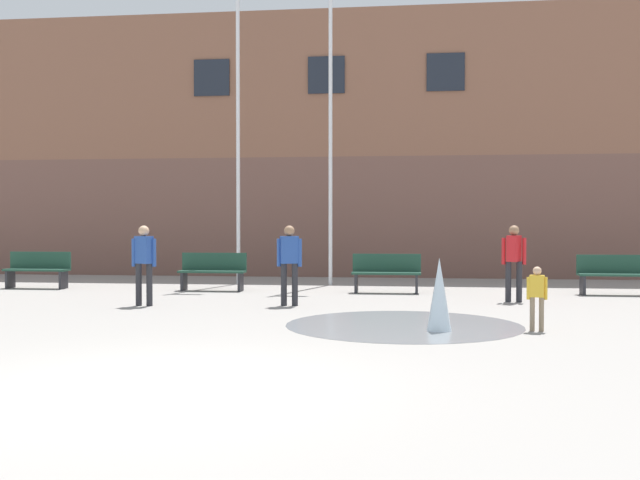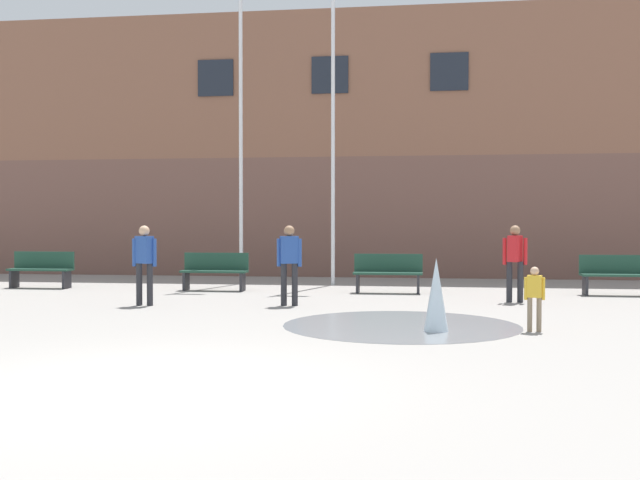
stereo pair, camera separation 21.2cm
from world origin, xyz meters
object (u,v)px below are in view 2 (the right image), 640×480
park_bench_far_right (617,274)px  adult_near_bench (515,257)px  child_with_pink_shirt (535,294)px  flagpole_right (334,104)px  flagpole_left (242,113)px  park_bench_far_left (42,269)px  park_bench_under_left_flagpole (215,271)px  adult_watching (144,259)px  adult_in_red (289,259)px  park_bench_center (388,272)px

park_bench_far_right → adult_near_bench: adult_near_bench is taller
child_with_pink_shirt → flagpole_right: flagpole_right is taller
park_bench_far_right → child_with_pink_shirt: child_with_pink_shirt is taller
flagpole_right → flagpole_left: bearing=180.0°
park_bench_far_left → park_bench_under_left_flagpole: 4.50m
adult_watching → flagpole_right: 7.23m
park_bench_far_right → flagpole_left: flagpole_left is taller
park_bench_far_left → adult_watching: size_ratio=1.01×
adult_watching → flagpole_left: size_ratio=0.18×
park_bench_far_left → adult_watching: 5.30m
park_bench_far_left → child_with_pink_shirt: (11.16, -5.97, 0.10)m
adult_in_red → park_bench_far_right: bearing=-179.4°
park_bench_far_left → park_bench_center: size_ratio=1.00×
adult_in_red → flagpole_left: size_ratio=0.18×
park_bench_far_right → child_with_pink_shirt: 6.53m
adult_in_red → adult_watching: bearing=-15.6°
park_bench_far_right → adult_near_bench: bearing=-143.9°
child_with_pink_shirt → adult_watching: adult_watching is taller
park_bench_far_left → park_bench_far_right: bearing=-0.0°
adult_watching → flagpole_right: size_ratio=0.18×
flagpole_left → park_bench_center: bearing=-26.7°
park_bench_under_left_flagpole → park_bench_far_right: bearing=0.4°
park_bench_center → park_bench_far_right: same height
park_bench_far_left → park_bench_center: 8.68m
park_bench_far_right → adult_near_bench: 3.07m
flagpole_right → adult_near_bench: bearing=-41.1°
flagpole_left → park_bench_far_left: bearing=-158.4°
adult_watching → flagpole_left: flagpole_left is taller
flagpole_left → adult_in_red: bearing=-66.2°
flagpole_left → flagpole_right: (2.47, 0.00, 0.17)m
child_with_pink_shirt → adult_watching: size_ratio=0.62×
park_bench_far_left → park_bench_far_right: same height
adult_near_bench → adult_in_red: bearing=-45.6°
flagpole_left → child_with_pink_shirt: bearing=-50.5°
adult_near_bench → adult_in_red: size_ratio=1.00×
park_bench_under_left_flagpole → adult_near_bench: adult_near_bench is taller
park_bench_under_left_flagpole → adult_in_red: (2.36, -2.97, 0.45)m
park_bench_far_left → flagpole_right: 8.54m
child_with_pink_shirt → adult_near_bench: bearing=105.3°
park_bench_far_left → adult_watching: (4.02, -3.42, 0.45)m
park_bench_under_left_flagpole → park_bench_center: bearing=-0.9°
park_bench_under_left_flagpole → park_bench_far_right: size_ratio=1.00×
park_bench_under_left_flagpole → child_with_pink_shirt: (6.66, -5.89, 0.10)m
park_bench_under_left_flagpole → flagpole_right: size_ratio=0.18×
flagpole_left → flagpole_right: bearing=0.0°
park_bench_center → adult_near_bench: adult_near_bench is taller
flagpole_left → flagpole_right: size_ratio=0.96×
adult_near_bench → flagpole_left: bearing=-90.0°
park_bench_center → flagpole_left: 6.04m
park_bench_far_left → park_bench_under_left_flagpole: same height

